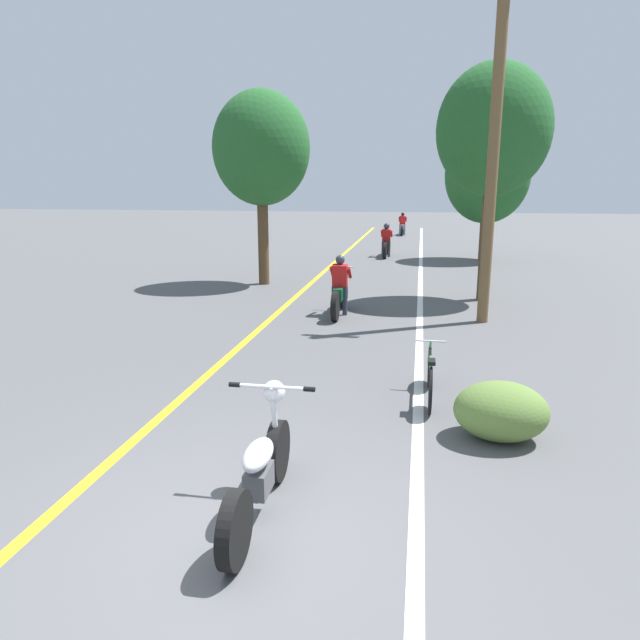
{
  "coord_description": "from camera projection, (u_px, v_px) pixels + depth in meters",
  "views": [
    {
      "loc": [
        1.54,
        -4.14,
        2.95
      ],
      "look_at": [
        0.06,
        4.34,
        0.9
      ],
      "focal_mm": 32.0,
      "sensor_mm": 36.0,
      "label": 1
    }
  ],
  "objects": [
    {
      "name": "ground_plane",
      "position": [
        227.0,
        536.0,
        4.91
      ],
      "size": [
        120.0,
        120.0,
        0.0
      ],
      "primitive_type": "plane",
      "color": "#515154"
    },
    {
      "name": "roadside_tree_left",
      "position": [
        261.0,
        149.0,
        16.46
      ],
      "size": [
        2.84,
        2.56,
        5.61
      ],
      "color": "#513A23",
      "rests_on": "ground"
    },
    {
      "name": "motorcycle_rider_mid",
      "position": [
        386.0,
        244.0,
        23.81
      ],
      "size": [
        0.5,
        2.16,
        1.39
      ],
      "color": "black",
      "rests_on": "ground"
    },
    {
      "name": "motorcycle_rider_far",
      "position": [
        402.0,
        226.0,
        34.07
      ],
      "size": [
        0.5,
        2.02,
        1.33
      ],
      "color": "black",
      "rests_on": "ground"
    },
    {
      "name": "lane_stripe_center",
      "position": [
        308.0,
        286.0,
        17.02
      ],
      "size": [
        0.14,
        48.0,
        0.01
      ],
      "primitive_type": "cube",
      "color": "yellow",
      "rests_on": "ground"
    },
    {
      "name": "roadside_tree_right_far",
      "position": [
        487.0,
        175.0,
        22.1
      ],
      "size": [
        3.26,
        2.93,
        5.2
      ],
      "color": "#513A23",
      "rests_on": "ground"
    },
    {
      "name": "motorcycle_foreground",
      "position": [
        260.0,
        470.0,
        5.16
      ],
      "size": [
        0.85,
        2.01,
        1.1
      ],
      "color": "black",
      "rests_on": "ground"
    },
    {
      "name": "lane_stripe_edge",
      "position": [
        420.0,
        289.0,
        16.46
      ],
      "size": [
        0.14,
        48.0,
        0.01
      ],
      "primitive_type": "cube",
      "color": "white",
      "rests_on": "ground"
    },
    {
      "name": "motorcycle_rider_lead",
      "position": [
        340.0,
        292.0,
        13.18
      ],
      "size": [
        0.5,
        2.1,
        1.38
      ],
      "color": "black",
      "rests_on": "ground"
    },
    {
      "name": "utility_pole",
      "position": [
        494.0,
        147.0,
        11.71
      ],
      "size": [
        1.1,
        0.24,
        7.23
      ],
      "color": "brown",
      "rests_on": "ground"
    },
    {
      "name": "roadside_tree_right_near",
      "position": [
        494.0,
        131.0,
        14.03
      ],
      "size": [
        2.8,
        2.52,
        5.88
      ],
      "color": "#513A23",
      "rests_on": "ground"
    },
    {
      "name": "bicycle_parked",
      "position": [
        430.0,
        376.0,
        7.96
      ],
      "size": [
        0.44,
        1.67,
        0.73
      ],
      "color": "black",
      "rests_on": "ground"
    },
    {
      "name": "roadside_bush",
      "position": [
        501.0,
        411.0,
        6.71
      ],
      "size": [
        1.1,
        0.88,
        0.7
      ],
      "color": "#5B7A38",
      "rests_on": "ground"
    }
  ]
}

